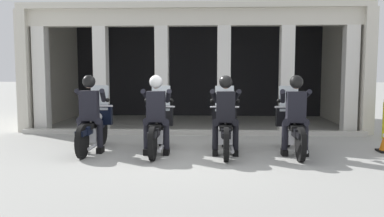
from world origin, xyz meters
TOP-DOWN VIEW (x-y plane):
  - ground_plane at (0.00, 3.00)m, footprint 80.00×80.00m
  - station_building at (-0.10, 5.19)m, footprint 9.40×4.46m
  - kerb_strip at (-0.10, 2.50)m, footprint 8.90×0.24m
  - motorcycle_far_left at (-2.05, 0.43)m, footprint 0.62×2.04m
  - police_officer_far_left at (-2.05, 0.14)m, footprint 0.63×0.61m
  - motorcycle_center_left at (-0.68, 0.32)m, footprint 0.62×2.04m
  - police_officer_center_left at (-0.68, 0.04)m, footprint 0.63×0.61m
  - motorcycle_center_right at (0.69, 0.31)m, footprint 0.62×2.04m
  - police_officer_center_right at (0.68, 0.03)m, footprint 0.63×0.61m
  - motorcycle_far_right at (2.06, 0.36)m, footprint 0.62×2.04m
  - police_officer_far_right at (2.05, 0.08)m, footprint 0.63×0.61m

SIDE VIEW (x-z plane):
  - ground_plane at x=0.00m, z-range 0.00..0.00m
  - kerb_strip at x=-0.10m, z-range 0.00..0.12m
  - motorcycle_far_left at x=-2.05m, z-range -0.17..1.17m
  - motorcycle_center_left at x=-0.68m, z-range -0.17..1.17m
  - motorcycle_center_right at x=0.69m, z-range -0.17..1.17m
  - motorcycle_far_right at x=2.06m, z-range -0.17..1.17m
  - police_officer_far_left at x=-2.05m, z-range 0.15..1.73m
  - police_officer_center_left at x=-0.68m, z-range 0.15..1.73m
  - police_officer_center_right at x=0.68m, z-range 0.15..1.73m
  - police_officer_far_right at x=2.05m, z-range 0.15..1.73m
  - station_building at x=-0.10m, z-range 0.41..3.85m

